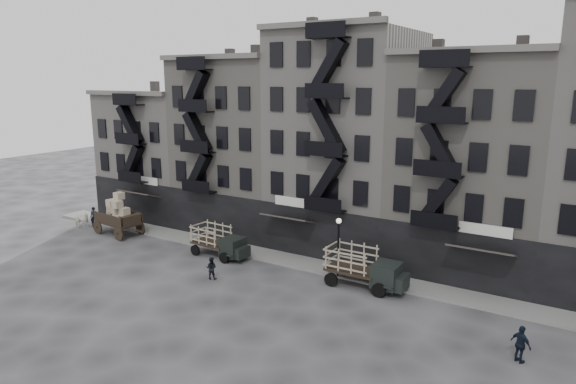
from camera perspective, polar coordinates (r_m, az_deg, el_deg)
The scene contains 14 objects.
ground at distance 35.48m, azimuth -0.78°, elevation -9.89°, with size 140.00×140.00×0.00m, color #38383A.
sidewalk at distance 38.45m, azimuth 2.25°, elevation -7.96°, with size 55.00×2.50×0.15m, color slate.
building_west at distance 53.64m, azimuth -13.31°, elevation 4.15°, with size 10.00×11.35×13.20m.
building_midwest at distance 46.95m, azimuth -4.68°, elevation 5.13°, with size 10.00×11.35×16.20m.
building_center at distance 41.71m, azimuth 6.49°, elevation 5.54°, with size 10.00×11.35×18.20m.
building_mideast at distance 38.71m, azimuth 19.96°, elevation 2.82°, with size 10.00×11.35×16.20m.
lamp_post at distance 35.28m, azimuth 5.62°, elevation -5.27°, with size 0.36×0.36×4.28m.
horse at distance 50.88m, azimuth -21.99°, elevation -2.93°, with size 0.82×1.79×1.51m, color silver.
wagon at distance 47.56m, azimuth -18.50°, elevation -2.01°, with size 4.61×2.83×3.70m.
stake_truck_west at distance 40.09m, azimuth -7.69°, elevation -5.21°, with size 4.94×2.27×2.43m.
stake_truck_east at distance 34.40m, azimuth 8.43°, elevation -8.02°, with size 5.40×2.27×2.70m.
pedestrian_west at distance 50.84m, azimuth -20.74°, elevation -2.62°, with size 0.69×0.45×1.89m, color black.
pedestrian_mid at distance 35.99m, azimuth -8.52°, elevation -8.36°, with size 0.76×0.59×1.56m, color black.
policeman at distance 28.24m, azimuth 24.45°, elevation -15.16°, with size 1.11×0.46×1.90m, color black.
Camera 1 is at (17.65, -27.63, 13.57)m, focal length 32.00 mm.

